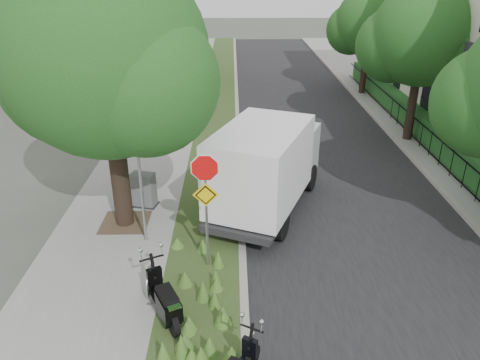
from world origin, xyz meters
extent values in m
plane|color=#4C5147|center=(0.00, 0.00, 0.00)|extent=(120.00, 120.00, 0.00)
cube|color=gray|center=(-4.25, 10.00, 0.06)|extent=(3.50, 60.00, 0.12)
cube|color=#34481E|center=(-1.50, 10.00, 0.06)|extent=(2.00, 60.00, 0.12)
cube|color=#9E9991|center=(-0.50, 10.00, 0.07)|extent=(0.20, 60.00, 0.13)
cube|color=black|center=(3.00, 10.00, 0.01)|extent=(7.00, 60.00, 0.01)
cube|color=#9E9991|center=(6.50, 10.00, 0.07)|extent=(0.20, 60.00, 0.13)
cube|color=gray|center=(8.20, 10.00, 0.06)|extent=(3.20, 60.00, 0.12)
cylinder|color=black|center=(-4.00, 2.80, 2.36)|extent=(0.52, 0.52, 4.48)
sphere|color=#214B19|center=(-4.00, 2.80, 5.08)|extent=(5.40, 5.40, 5.40)
sphere|color=#214B19|center=(-5.21, 3.61, 4.41)|extent=(4.05, 4.05, 4.05)
sphere|color=#214B19|center=(-2.92, 2.12, 4.54)|extent=(3.78, 3.78, 3.78)
cube|color=#473828|center=(-4.00, 2.80, 0.12)|extent=(1.40, 1.40, 0.01)
cylinder|color=#A5A8AD|center=(-3.20, 1.80, 2.12)|extent=(0.08, 0.08, 4.00)
torus|color=#A5A8AD|center=(-2.70, -0.60, 0.50)|extent=(0.05, 0.77, 0.77)
cube|color=#A5A8AD|center=(-2.70, -0.96, 0.14)|extent=(0.06, 0.06, 0.04)
cube|color=#A5A8AD|center=(-2.70, -0.24, 0.14)|extent=(0.06, 0.06, 0.04)
cylinder|color=#A5A8AD|center=(-1.40, 0.60, 1.62)|extent=(0.07, 0.07, 3.00)
cylinder|color=red|center=(-1.40, 0.57, 2.87)|extent=(0.86, 0.03, 0.86)
cylinder|color=white|center=(-1.40, 0.58, 2.87)|extent=(0.94, 0.02, 0.94)
cube|color=yellow|center=(-1.40, 0.57, 2.17)|extent=(0.64, 0.03, 0.64)
cube|color=black|center=(7.20, 10.00, 1.07)|extent=(0.04, 24.00, 0.04)
cube|color=black|center=(7.20, 10.00, 0.27)|extent=(0.04, 24.00, 0.04)
cylinder|color=black|center=(7.20, 10.00, 0.62)|extent=(0.03, 0.03, 1.00)
cube|color=#19471C|center=(7.90, 10.00, 0.67)|extent=(1.00, 24.00, 1.10)
cube|color=#2D2D33|center=(7.95, 10.00, 4.30)|extent=(0.25, 26.00, 0.60)
cube|color=maroon|center=(-9.50, 22.00, 4.00)|extent=(9.00, 10.00, 8.00)
cylinder|color=black|center=(7.00, 10.00, 2.14)|extent=(0.36, 0.36, 4.03)
sphere|color=#214B19|center=(7.00, 10.00, 4.58)|extent=(4.20, 4.20, 4.20)
sphere|color=#214B19|center=(6.05, 10.63, 4.06)|extent=(3.15, 3.15, 3.15)
sphere|color=#214B19|center=(7.84, 9.47, 4.16)|extent=(2.94, 2.94, 2.94)
cylinder|color=black|center=(7.00, 18.00, 1.94)|extent=(0.36, 0.36, 3.64)
sphere|color=#214B19|center=(7.00, 18.00, 4.15)|extent=(3.80, 3.80, 3.80)
sphere|color=#214B19|center=(6.14, 18.57, 3.67)|extent=(2.85, 2.85, 2.85)
sphere|color=#214B19|center=(7.76, 17.52, 3.77)|extent=(2.66, 2.66, 2.66)
cylinder|color=black|center=(-2.59, -0.70, 0.40)|extent=(0.36, 0.55, 0.55)
cylinder|color=black|center=(-2.01, -1.89, 0.40)|extent=(0.36, 0.55, 0.55)
cube|color=black|center=(-2.28, -1.34, 0.42)|extent=(0.87, 1.26, 0.19)
cube|color=black|center=(-2.11, -1.68, 0.67)|extent=(0.65, 0.79, 0.43)
cube|color=black|center=(-2.13, -1.63, 0.95)|extent=(0.57, 0.72, 0.13)
cylinder|color=black|center=(-0.39, -2.77, 0.36)|extent=(0.32, 0.47, 0.48)
cube|color=#262628|center=(0.30, 3.78, 0.52)|extent=(3.93, 5.75, 0.18)
cube|color=#B7BABC|center=(1.09, 5.70, 1.38)|extent=(2.47, 2.11, 1.62)
cube|color=white|center=(0.09, 3.26, 1.79)|extent=(3.54, 4.42, 2.23)
cube|color=#262628|center=(-3.60, 3.92, 0.14)|extent=(0.93, 0.73, 0.04)
cube|color=slate|center=(-3.60, 3.92, 0.67)|extent=(0.82, 0.62, 1.10)
camera|label=1|loc=(-0.74, -9.47, 7.27)|focal=35.00mm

